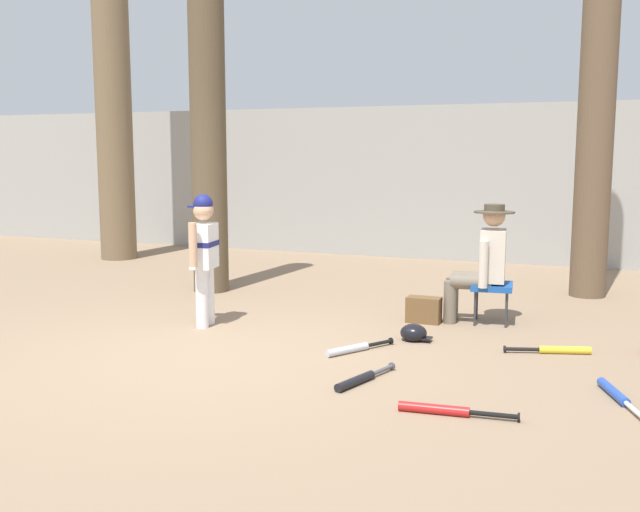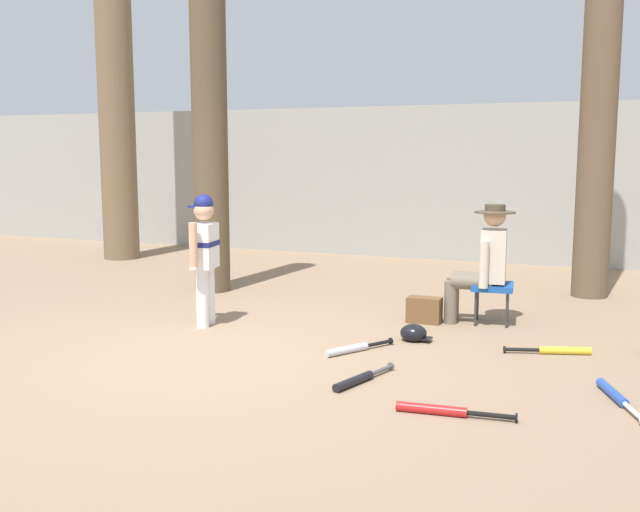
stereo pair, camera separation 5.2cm
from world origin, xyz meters
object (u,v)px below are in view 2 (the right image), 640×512
Objects in this scene: bat_yellow_trainer at (558,350)px; bat_aluminum_silver at (352,349)px; handbag_beside_stool at (424,310)px; tree_behind_spectator at (600,86)px; bat_red_barrel at (441,410)px; batting_helmet_black at (414,333)px; bat_black_composite at (358,379)px; young_ballplayer at (204,251)px; tree_far_left at (115,74)px; seated_spectator at (483,260)px; bat_blue_youth at (615,395)px; folding_stool at (492,288)px; tree_near_player at (209,114)px.

bat_yellow_trainer and bat_aluminum_silver have the same top height.
bat_yellow_trainer is (1.35, -0.70, -0.10)m from handbag_beside_stool.
bat_red_barrel is (-0.72, -4.62, -2.43)m from tree_behind_spectator.
handbag_beside_stool is at bearing 97.19° from batting_helmet_black.
handbag_beside_stool is at bearing 91.15° from bat_black_composite.
young_ballplayer is 0.20× the size of tree_far_left.
bat_red_barrel is at bearing -85.32° from seated_spectator.
bat_yellow_trainer is at bearing 20.78° from bat_aluminum_silver.
bat_black_composite is at bearing -66.98° from bat_aluminum_silver.
bat_yellow_trainer is at bearing 3.92° from young_ballplayer.
batting_helmet_black is at bearing 149.12° from bat_blue_youth.
young_ballplayer is at bearing -138.84° from tree_behind_spectator.
folding_stool is at bearing 23.64° from young_ballplayer.
batting_helmet_black is at bearing -115.23° from seated_spectator.
tree_near_player reaches higher than bat_black_composite.
young_ballplayer is at bearing -176.08° from bat_yellow_trainer.
seated_spectator reaches higher than handbag_beside_stool.
bat_red_barrel is 2.71× the size of batting_helmet_black.
bat_red_barrel is at bearing -107.80° from bat_yellow_trainer.
bat_blue_youth and bat_red_barrel have the same top height.
tree_behind_spectator is 5.27m from bat_red_barrel.
tree_behind_spectator is 7.05× the size of bat_red_barrel.
bat_blue_youth is 0.97× the size of bat_red_barrel.
tree_near_player is at bearing 152.25° from bat_blue_youth.
tree_far_left reaches higher than handbag_beside_stool.
folding_stool reaches higher than bat_blue_youth.
seated_spectator is (-0.94, -1.89, -1.82)m from tree_behind_spectator.
folding_stool is 0.07× the size of tree_far_left.
tree_far_left is 7.96m from bat_black_composite.
folding_stool is at bearing 75.69° from bat_black_composite.
bat_aluminum_silver is (5.40, -3.90, -2.90)m from tree_far_left.
tree_near_player is at bearing 118.53° from young_ballplayer.
young_ballplayer is 1.85× the size of bat_black_composite.
bat_blue_youth and bat_aluminum_silver have the same top height.
bat_red_barrel is (0.72, -0.41, 0.00)m from bat_black_composite.
handbag_beside_stool is at bearing -159.25° from seated_spectator.
young_ballplayer is 1.09× the size of seated_spectator.
bat_black_composite is (0.04, -2.12, -0.10)m from handbag_beside_stool.
young_ballplayer reaches higher than bat_red_barrel.
seated_spectator is at bearing -173.39° from folding_stool.
folding_stool is at bearing -20.41° from tree_far_left.
handbag_beside_stool reaches higher than bat_yellow_trainer.
batting_helmet_black is at bearing 87.88° from bat_black_composite.
bat_aluminum_silver is at bearing -159.22° from bat_yellow_trainer.
bat_red_barrel is 1.60m from bat_aluminum_silver.
seated_spectator is 2.43m from bat_blue_youth.
seated_spectator is (-0.10, -0.01, 0.28)m from folding_stool.
bat_black_composite is at bearing -169.04° from bat_blue_youth.
bat_blue_youth is 1.17× the size of bat_aluminum_silver.
folding_stool is at bearing 120.69° from bat_blue_youth.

